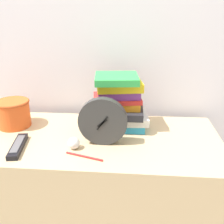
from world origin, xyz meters
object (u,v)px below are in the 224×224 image
(tv_remote, at_px, (18,146))
(basket, at_px, (13,112))
(book_stack, at_px, (120,102))
(pen, at_px, (84,156))
(desk_clock, at_px, (103,122))
(crumpled_paper_ball, at_px, (74,143))

(tv_remote, bearing_deg, basket, 116.58)
(book_stack, relative_size, basket, 1.67)
(pen, bearing_deg, desk_clock, 62.66)
(desk_clock, distance_m, pen, 0.17)
(desk_clock, relative_size, tv_remote, 1.02)
(crumpled_paper_ball, bearing_deg, desk_clock, 24.90)
(tv_remote, height_order, pen, tv_remote)
(crumpled_paper_ball, relative_size, pen, 0.32)
(desk_clock, distance_m, crumpled_paper_ball, 0.15)
(desk_clock, relative_size, book_stack, 0.75)
(pen, bearing_deg, basket, 146.59)
(crumpled_paper_ball, bearing_deg, tv_remote, -175.59)
(crumpled_paper_ball, xyz_separation_m, pen, (0.05, -0.06, -0.02))
(desk_clock, height_order, tv_remote, desk_clock)
(book_stack, bearing_deg, tv_remote, -149.31)
(book_stack, height_order, crumpled_paper_ball, book_stack)
(basket, height_order, tv_remote, basket)
(basket, relative_size, pen, 1.07)
(crumpled_paper_ball, bearing_deg, book_stack, 51.97)
(tv_remote, bearing_deg, crumpled_paper_ball, 4.41)
(desk_clock, bearing_deg, book_stack, 70.49)
(crumpled_paper_ball, bearing_deg, pen, -49.80)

